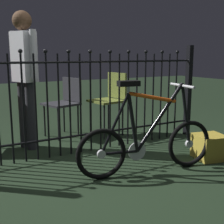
{
  "coord_description": "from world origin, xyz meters",
  "views": [
    {
      "loc": [
        -1.35,
        -2.48,
        1.14
      ],
      "look_at": [
        0.16,
        0.21,
        0.55
      ],
      "focal_mm": 48.34,
      "sensor_mm": 36.0,
      "label": 1
    }
  ],
  "objects": [
    {
      "name": "iron_fence",
      "position": [
        -0.05,
        0.68,
        0.63
      ],
      "size": [
        3.42,
        0.07,
        1.26
      ],
      "color": "black",
      "rests_on": "ground"
    },
    {
      "name": "display_crate",
      "position": [
        1.16,
        -0.23,
        0.13
      ],
      "size": [
        0.36,
        0.36,
        0.27
      ],
      "primitive_type": "cube",
      "rotation": [
        0.0,
        0.0,
        -0.22
      ],
      "color": "#B29933",
      "rests_on": "ground"
    },
    {
      "name": "chair_charcoal",
      "position": [
        0.13,
        1.49,
        0.51
      ],
      "size": [
        0.52,
        0.51,
        0.82
      ],
      "color": "black",
      "rests_on": "ground"
    },
    {
      "name": "person_visitor",
      "position": [
        -0.49,
        1.16,
        0.98
      ],
      "size": [
        0.27,
        0.45,
        1.64
      ],
      "color": "#2D2D33",
      "rests_on": "ground"
    },
    {
      "name": "bicycle",
      "position": [
        0.32,
        -0.21,
        0.31
      ],
      "size": [
        1.42,
        0.4,
        0.91
      ],
      "color": "black",
      "rests_on": "ground"
    },
    {
      "name": "chair_olive",
      "position": [
        0.72,
        1.23,
        0.55
      ],
      "size": [
        0.47,
        0.47,
        0.88
      ],
      "color": "black",
      "rests_on": "ground"
    },
    {
      "name": "ground_plane",
      "position": [
        0.0,
        0.0,
        0.0
      ],
      "size": [
        20.0,
        20.0,
        0.0
      ],
      "primitive_type": "plane",
      "color": "#1E2E1C"
    }
  ]
}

